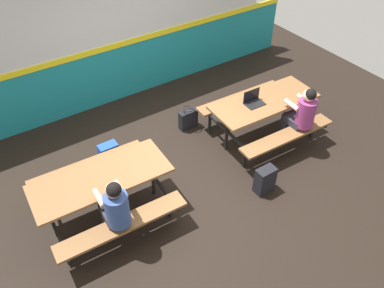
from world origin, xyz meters
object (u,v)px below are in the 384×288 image
at_px(tote_bag_bright, 188,119).
at_px(backpack_dark, 265,180).
at_px(laptop_dark, 254,101).
at_px(picnic_table_left, 102,186).
at_px(student_further, 302,113).
at_px(satchel_spare, 109,155).
at_px(picnic_table_right, 263,109).
at_px(student_nearer, 115,207).

bearing_deg(tote_bag_bright, backpack_dark, -86.88).
bearing_deg(laptop_dark, backpack_dark, -120.33).
relative_size(picnic_table_left, student_further, 1.56).
distance_m(picnic_table_left, satchel_spare, 1.07).
distance_m(laptop_dark, satchel_spare, 2.53).
distance_m(student_further, satchel_spare, 3.20).
xyz_separation_m(laptop_dark, tote_bag_bright, (-0.74, 0.85, -0.59)).
xyz_separation_m(picnic_table_left, backpack_dark, (2.18, -0.91, -0.36)).
xyz_separation_m(picnic_table_right, student_nearer, (-3.08, -0.69, 0.13)).
height_order(picnic_table_right, backpack_dark, picnic_table_right).
bearing_deg(student_nearer, backpack_dark, -8.95).
bearing_deg(tote_bag_bright, student_nearer, -143.22).
height_order(backpack_dark, satchel_spare, same).
relative_size(laptop_dark, backpack_dark, 0.75).
relative_size(student_nearer, satchel_spare, 2.74).
relative_size(picnic_table_right, laptop_dark, 5.74).
height_order(laptop_dark, satchel_spare, laptop_dark).
relative_size(backpack_dark, tote_bag_bright, 1.02).
distance_m(student_further, laptop_dark, 0.80).
bearing_deg(satchel_spare, tote_bag_bright, 4.68).
xyz_separation_m(backpack_dark, tote_bag_bright, (-0.11, 1.94, -0.02)).
bearing_deg(student_nearer, picnic_table_right, 12.71).
distance_m(student_further, backpack_dark, 1.34).
height_order(student_nearer, tote_bag_bright, student_nearer).
bearing_deg(picnic_table_left, backpack_dark, -22.58).
distance_m(picnic_table_right, laptop_dark, 0.30).
relative_size(picnic_table_left, tote_bag_bright, 4.39).
bearing_deg(student_further, student_nearer, -177.90).
relative_size(picnic_table_left, laptop_dark, 5.74).
xyz_separation_m(student_nearer, satchel_spare, (0.51, 1.45, -0.49)).
bearing_deg(laptop_dark, tote_bag_bright, 131.30).
xyz_separation_m(student_nearer, laptop_dark, (2.87, 0.74, 0.08)).
xyz_separation_m(picnic_table_right, student_further, (0.30, -0.57, 0.13)).
xyz_separation_m(picnic_table_left, satchel_spare, (0.46, 0.90, -0.36)).
bearing_deg(student_nearer, tote_bag_bright, 36.78).
relative_size(student_nearer, backpack_dark, 2.74).
relative_size(picnic_table_right, satchel_spare, 4.29).
bearing_deg(backpack_dark, student_further, 22.46).
bearing_deg(student_further, picnic_table_right, 117.79).
bearing_deg(student_further, picnic_table_left, 172.62).
height_order(laptop_dark, backpack_dark, laptop_dark).
xyz_separation_m(picnic_table_left, student_further, (3.33, -0.43, 0.13)).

